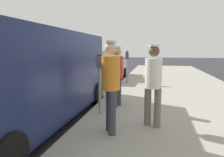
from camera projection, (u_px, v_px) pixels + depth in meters
The scene contains 9 objects.
ground_plane at pixel (52, 115), 5.59m from camera, with size 80.00×80.00×0.00m, color #2D2D33.
sidewalk_slab at pixel (191, 122), 4.88m from camera, with size 5.00×32.00×0.15m, color #9E998E.
parking_meter_near at pixel (100, 73), 5.04m from camera, with size 0.14×0.18×1.52m.
parking_meter_far at pixel (127, 61), 9.87m from camera, with size 0.14×0.18×1.52m.
pedestrian_in_red at pixel (117, 72), 5.83m from camera, with size 0.34×0.35×1.67m.
pedestrian_in_orange at pixel (111, 81), 3.92m from camera, with size 0.34×0.34×1.74m.
pedestrian_in_white at pixel (153, 80), 4.28m from camera, with size 0.34×0.34×1.68m.
parked_van at pixel (30, 75), 4.82m from camera, with size 2.18×5.23×2.15m.
parked_sedan_ahead at pixel (104, 67), 11.86m from camera, with size 2.05×4.45×1.65m.
Camera 1 is at (2.65, -4.97, 1.74)m, focal length 33.79 mm.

